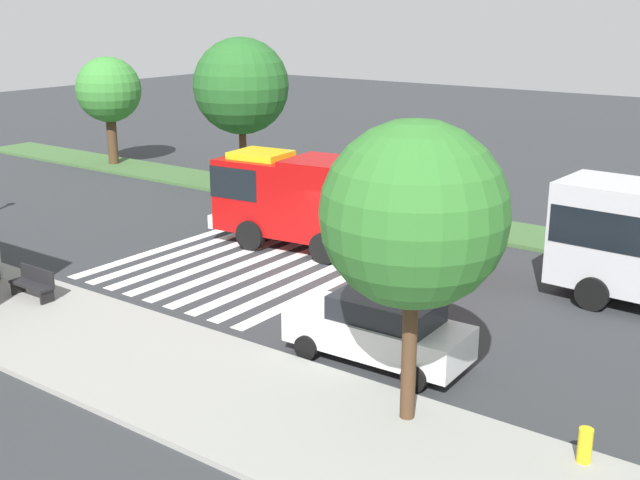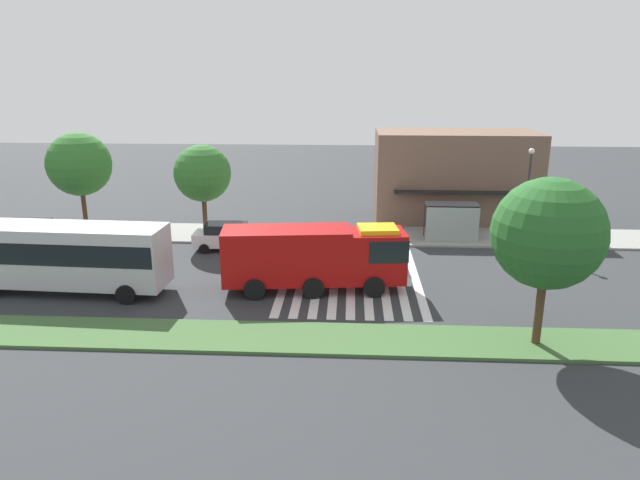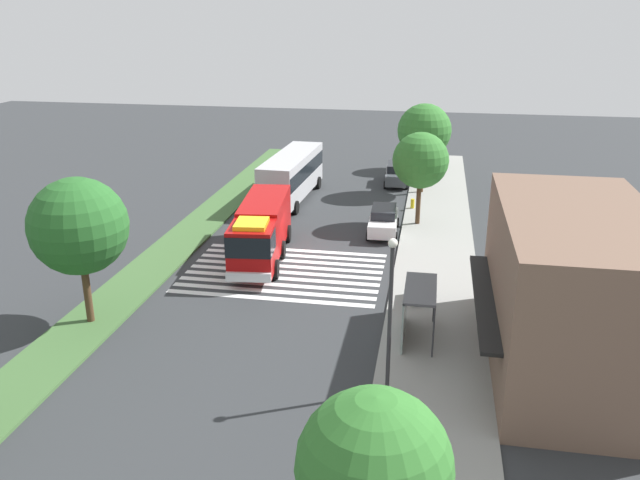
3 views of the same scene
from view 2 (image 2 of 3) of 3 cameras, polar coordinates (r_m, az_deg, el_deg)
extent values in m
plane|color=#2D3033|center=(32.13, -1.67, -3.77)|extent=(120.00, 120.00, 0.00)
cube|color=gray|center=(40.20, -0.67, 0.53)|extent=(60.00, 4.70, 0.14)
cube|color=#3D6033|center=(25.07, -3.14, -9.70)|extent=(60.00, 3.00, 0.14)
cube|color=silver|center=(32.22, -3.35, -3.72)|extent=(0.45, 11.13, 0.01)
cube|color=silver|center=(32.13, -1.75, -3.76)|extent=(0.45, 11.13, 0.01)
cube|color=silver|center=(32.07, -0.14, -3.79)|extent=(0.45, 11.13, 0.01)
cube|color=silver|center=(32.04, 1.47, -3.82)|extent=(0.45, 11.13, 0.01)
cube|color=silver|center=(32.03, 3.08, -3.85)|extent=(0.45, 11.13, 0.01)
cube|color=silver|center=(32.04, 4.69, -3.87)|extent=(0.45, 11.13, 0.01)
cube|color=silver|center=(32.08, 6.30, -3.89)|extent=(0.45, 11.13, 0.01)
cube|color=silver|center=(32.15, 7.91, -3.91)|extent=(0.45, 11.13, 0.01)
cube|color=silver|center=(32.24, 9.51, -3.92)|extent=(0.45, 11.13, 0.01)
cube|color=#A50C0C|center=(30.10, 5.68, -1.52)|extent=(3.07, 2.72, 2.62)
cube|color=#A50C0C|center=(29.73, -3.33, -1.50)|extent=(6.82, 3.12, 2.81)
cube|color=black|center=(30.01, 6.51, -0.55)|extent=(2.29, 2.65, 1.15)
cube|color=silver|center=(30.70, 8.43, -3.34)|extent=(0.50, 2.44, 0.50)
cube|color=yellow|center=(29.69, 5.76, 1.11)|extent=(2.15, 1.90, 0.24)
cylinder|color=black|center=(31.61, 4.78, -3.11)|extent=(1.13, 0.42, 1.10)
cylinder|color=black|center=(29.36, 5.42, -4.69)|extent=(1.13, 0.42, 1.10)
cylinder|color=black|center=(31.38, -6.30, -3.30)|extent=(1.13, 0.42, 1.10)
cylinder|color=black|center=(29.12, -6.55, -4.91)|extent=(1.13, 0.42, 1.10)
cylinder|color=black|center=(31.35, -0.87, -3.22)|extent=(1.13, 0.42, 1.10)
cylinder|color=black|center=(29.08, -0.68, -4.83)|extent=(1.13, 0.42, 1.10)
cube|color=#474C51|center=(42.05, -26.69, 0.40)|extent=(4.82, 1.99, 0.84)
cube|color=black|center=(41.98, -27.10, 1.35)|extent=(2.73, 1.68, 0.60)
cylinder|color=black|center=(42.23, -24.19, 0.19)|extent=(0.65, 0.25, 0.64)
cylinder|color=black|center=(40.69, -25.20, -0.52)|extent=(0.65, 0.25, 0.64)
cylinder|color=black|center=(43.64, -27.93, 0.19)|extent=(0.65, 0.25, 0.64)
cylinder|color=black|center=(42.15, -29.04, -0.49)|extent=(0.65, 0.25, 0.64)
cube|color=silver|center=(37.33, -8.94, 0.14)|extent=(4.65, 1.94, 0.85)
cube|color=black|center=(37.18, -9.34, 1.20)|extent=(2.62, 1.66, 0.59)
cylinder|color=black|center=(38.07, -6.43, -0.10)|extent=(0.65, 0.24, 0.64)
cylinder|color=black|center=(36.37, -6.80, -0.91)|extent=(0.65, 0.24, 0.64)
cylinder|color=black|center=(38.59, -10.90, -0.07)|extent=(0.65, 0.24, 0.64)
cylinder|color=black|center=(36.92, -11.47, -0.87)|extent=(0.65, 0.24, 0.64)
cube|color=#B2B2B7|center=(32.24, -24.05, -1.34)|extent=(10.60, 3.04, 3.09)
cube|color=black|center=(32.14, -24.13, -0.71)|extent=(10.39, 3.08, 1.11)
cylinder|color=black|center=(35.63, -27.92, -2.85)|extent=(1.01, 0.35, 1.00)
cylinder|color=black|center=(30.01, -18.76, -5.16)|extent=(1.01, 0.35, 1.00)
cylinder|color=black|center=(32.19, -16.93, -3.53)|extent=(1.01, 0.35, 1.00)
cube|color=#4C4C51|center=(39.42, 13.01, 3.49)|extent=(3.50, 1.40, 0.12)
cube|color=#8C9E99|center=(39.06, 13.05, 1.55)|extent=(3.50, 0.08, 2.40)
cylinder|color=#333338|center=(40.06, 10.35, 2.08)|extent=(0.08, 0.08, 2.40)
cylinder|color=#333338|center=(40.64, 15.11, 1.98)|extent=(0.08, 0.08, 2.40)
cube|color=black|center=(39.19, 7.11, 0.71)|extent=(1.60, 0.50, 0.08)
cube|color=black|center=(38.90, 7.14, 0.99)|extent=(1.60, 0.06, 0.45)
cube|color=black|center=(39.20, 6.05, 0.41)|extent=(0.08, 0.45, 0.37)
cube|color=black|center=(39.31, 8.14, 0.37)|extent=(0.08, 0.45, 0.37)
cylinder|color=#2D2D30|center=(39.36, 19.88, 3.76)|extent=(0.16, 0.16, 5.95)
sphere|color=white|center=(38.84, 20.34, 8.30)|extent=(0.36, 0.36, 0.36)
cube|color=brown|center=(45.29, 13.22, 6.22)|extent=(11.99, 5.99, 6.77)
cube|color=black|center=(42.11, 13.93, 4.60)|extent=(9.59, 0.80, 0.16)
cylinder|color=#47301E|center=(42.45, -22.38, 2.67)|extent=(0.31, 0.31, 3.50)
sphere|color=#2D6B28|center=(41.87, -22.87, 6.98)|extent=(4.24, 4.24, 4.24)
cylinder|color=#47301E|center=(39.64, -11.39, 2.42)|extent=(0.32, 0.32, 3.13)
sphere|color=#2D6B28|center=(39.06, -11.63, 6.54)|extent=(3.79, 3.79, 3.79)
cylinder|color=#47301E|center=(25.49, 21.03, -6.27)|extent=(0.35, 0.35, 3.20)
sphere|color=#235B23|center=(24.50, 21.79, 0.61)|extent=(4.50, 4.50, 4.50)
cylinder|color=gold|center=(40.54, -16.42, 0.59)|extent=(0.28, 0.28, 0.70)
camera|label=1|loc=(53.47, -16.19, 13.13)|focal=44.55mm
camera|label=3|loc=(50.83, 46.40, 15.20)|focal=36.44mm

